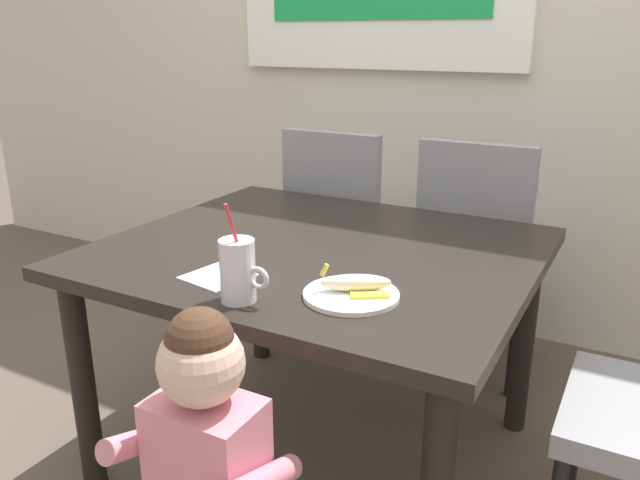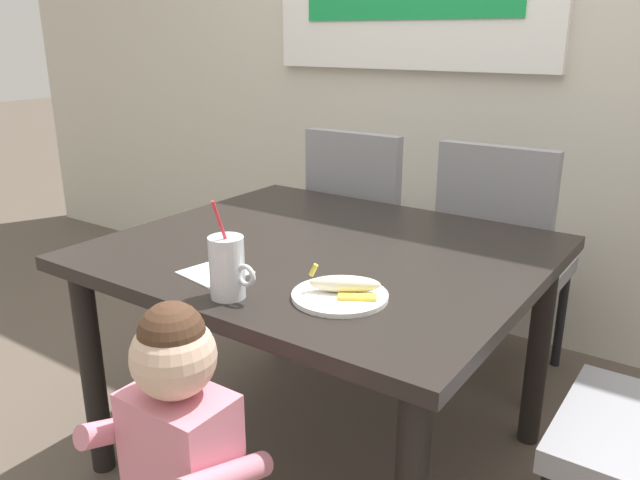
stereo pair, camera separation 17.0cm
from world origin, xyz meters
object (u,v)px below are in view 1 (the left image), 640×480
dining_chair_right (478,247)px  peeled_banana (357,283)px  milk_cup (238,274)px  toddler_standing (207,452)px  paper_napkin (218,276)px  snack_plate (351,295)px  dining_chair_left (343,227)px  dining_table (319,275)px

dining_chair_right → peeled_banana: 1.06m
milk_cup → toddler_standing: bearing=-68.4°
toddler_standing → paper_napkin: bearing=123.5°
dining_chair_right → snack_plate: dining_chair_right is taller
snack_plate → milk_cup: bearing=-146.8°
snack_plate → toddler_standing: bearing=-104.8°
dining_chair_left → toddler_standing: (0.43, -1.45, -0.02)m
milk_cup → dining_chair_left: bearing=105.1°
dining_table → dining_chair_right: dining_chair_right is taller
paper_napkin → milk_cup: bearing=-34.9°
dining_table → snack_plate: 0.40m
dining_chair_right → paper_napkin: dining_chair_right is taller
dining_chair_left → peeled_banana: size_ratio=5.48×
toddler_standing → snack_plate: (0.11, 0.42, 0.20)m
snack_plate → paper_napkin: (-0.36, -0.05, -0.00)m
milk_cup → paper_napkin: 0.18m
dining_chair_right → snack_plate: size_ratio=4.17×
dining_chair_right → snack_plate: 1.07m
dining_table → dining_chair_left: (-0.29, 0.74, -0.09)m
dining_table → toddler_standing: size_ratio=1.47×
milk_cup → paper_napkin: (-0.14, 0.09, -0.06)m
dining_chair_right → peeled_banana: bearing=88.5°
dining_chair_left → dining_chair_right: bearing=-177.9°
peeled_banana → dining_chair_left: bearing=118.3°
dining_table → toddler_standing: toddler_standing is taller
toddler_standing → milk_cup: bearing=111.6°
snack_plate → paper_napkin: snack_plate is taller
dining_chair_right → toddler_standing: (-0.15, -1.47, -0.02)m
paper_napkin → toddler_standing: bearing=-56.5°
dining_chair_right → milk_cup: bearing=77.9°
dining_table → toddler_standing: bearing=-79.1°
milk_cup → paper_napkin: milk_cup is taller
dining_chair_right → toddler_standing: size_ratio=1.15×
dining_chair_left → snack_plate: 1.18m
dining_chair_left → snack_plate: (0.54, -1.03, 0.19)m
dining_chair_left → milk_cup: 1.24m
peeled_banana → paper_napkin: size_ratio=1.17×
dining_table → dining_chair_right: (0.28, 0.76, -0.09)m
dining_table → peeled_banana: peeled_banana is taller
dining_chair_left → paper_napkin: size_ratio=6.40×
milk_cup → peeled_banana: milk_cup is taller
toddler_standing → peeled_banana: size_ratio=4.79×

